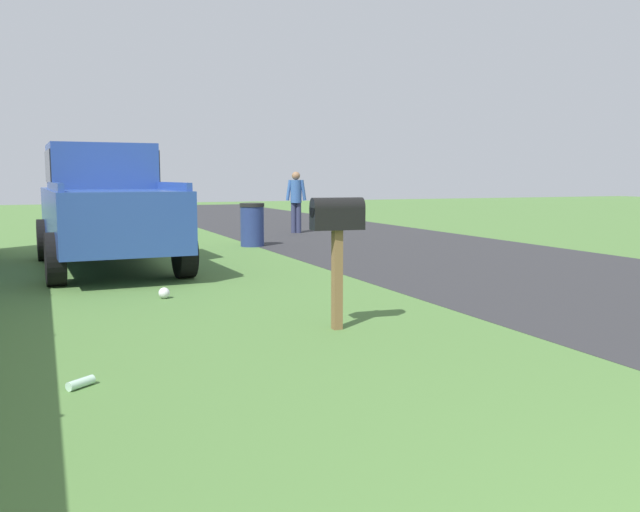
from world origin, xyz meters
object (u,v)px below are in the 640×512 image
at_px(pickup_truck, 105,203).
at_px(pedestrian, 296,198).
at_px(mailbox, 337,224).
at_px(trash_bin, 252,225).

bearing_deg(pickup_truck, pedestrian, -48.08).
bearing_deg(mailbox, trash_bin, -5.32).
bearing_deg(pickup_truck, mailbox, -165.63).
height_order(mailbox, pickup_truck, pickup_truck).
distance_m(pickup_truck, trash_bin, 4.09).
relative_size(mailbox, pickup_truck, 0.27).
height_order(pickup_truck, pedestrian, pickup_truck).
bearing_deg(trash_bin, mailbox, 169.07).
xyz_separation_m(mailbox, trash_bin, (8.13, -1.57, -0.59)).
distance_m(mailbox, pedestrian, 11.64).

